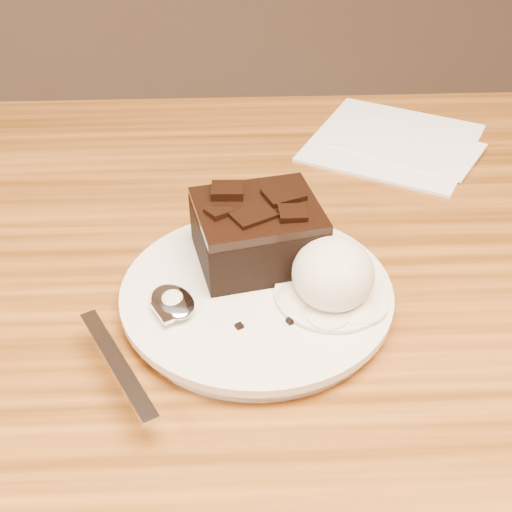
{
  "coord_description": "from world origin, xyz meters",
  "views": [
    {
      "loc": [
        0.0,
        -0.38,
        1.11
      ],
      "look_at": [
        0.02,
        0.03,
        0.79
      ],
      "focal_mm": 50.04,
      "sensor_mm": 36.0,
      "label": 1
    }
  ],
  "objects_px": {
    "brownie": "(258,236)",
    "spoon": "(173,304)",
    "ice_cream_scoop": "(333,274)",
    "napkin": "(393,141)",
    "plate": "(257,297)"
  },
  "relations": [
    {
      "from": "plate",
      "to": "ice_cream_scoop",
      "type": "bearing_deg",
      "value": -11.22
    },
    {
      "from": "ice_cream_scoop",
      "to": "spoon",
      "type": "xyz_separation_m",
      "value": [
        -0.12,
        -0.01,
        -0.02
      ]
    },
    {
      "from": "spoon",
      "to": "brownie",
      "type": "bearing_deg",
      "value": 14.29
    },
    {
      "from": "napkin",
      "to": "ice_cream_scoop",
      "type": "bearing_deg",
      "value": -110.73
    },
    {
      "from": "ice_cream_scoop",
      "to": "napkin",
      "type": "bearing_deg",
      "value": 69.27
    },
    {
      "from": "brownie",
      "to": "spoon",
      "type": "distance_m",
      "value": 0.09
    },
    {
      "from": "plate",
      "to": "ice_cream_scoop",
      "type": "distance_m",
      "value": 0.06
    },
    {
      "from": "ice_cream_scoop",
      "to": "spoon",
      "type": "distance_m",
      "value": 0.12
    },
    {
      "from": "ice_cream_scoop",
      "to": "napkin",
      "type": "distance_m",
      "value": 0.28
    },
    {
      "from": "ice_cream_scoop",
      "to": "napkin",
      "type": "xyz_separation_m",
      "value": [
        0.1,
        0.26,
        -0.03
      ]
    },
    {
      "from": "napkin",
      "to": "spoon",
      "type": "bearing_deg",
      "value": -128.39
    },
    {
      "from": "plate",
      "to": "spoon",
      "type": "xyz_separation_m",
      "value": [
        -0.06,
        -0.02,
        0.01
      ]
    },
    {
      "from": "ice_cream_scoop",
      "to": "plate",
      "type": "bearing_deg",
      "value": 168.78
    },
    {
      "from": "plate",
      "to": "spoon",
      "type": "relative_size",
      "value": 1.22
    },
    {
      "from": "brownie",
      "to": "ice_cream_scoop",
      "type": "xyz_separation_m",
      "value": [
        0.05,
        -0.05,
        -0.0
      ]
    }
  ]
}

